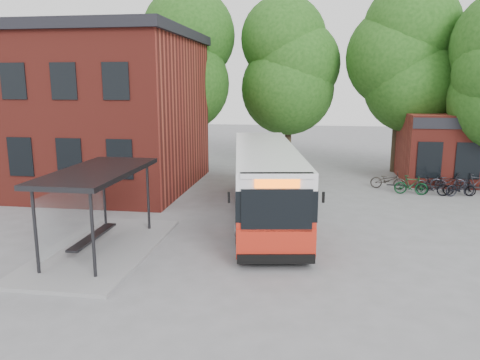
# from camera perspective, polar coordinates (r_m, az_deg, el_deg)

# --- Properties ---
(ground) EXTENTS (100.00, 100.00, 0.00)m
(ground) POSITION_cam_1_polar(r_m,az_deg,el_deg) (16.70, -0.70, -8.27)
(ground) COLOR slate
(station_building) EXTENTS (18.40, 10.40, 8.50)m
(station_building) POSITION_cam_1_polar(r_m,az_deg,el_deg) (29.05, -24.00, 7.84)
(station_building) COLOR maroon
(station_building) RESTS_ON ground
(bus_shelter) EXTENTS (3.60, 7.00, 2.90)m
(bus_shelter) POSITION_cam_1_polar(r_m,az_deg,el_deg) (16.67, -16.78, -3.60)
(bus_shelter) COLOR #262629
(bus_shelter) RESTS_ON ground
(bike_rail) EXTENTS (5.20, 0.10, 0.38)m
(bike_rail) POSITION_cam_1_polar(r_m,az_deg,el_deg) (26.92, 22.89, -1.05)
(bike_rail) COLOR #262629
(bike_rail) RESTS_ON ground
(tree_0) EXTENTS (7.92, 7.92, 11.00)m
(tree_0) POSITION_cam_1_polar(r_m,az_deg,el_deg) (32.63, -6.69, 11.27)
(tree_0) COLOR #1C4813
(tree_0) RESTS_ON ground
(tree_1) EXTENTS (7.92, 7.92, 10.40)m
(tree_1) POSITION_cam_1_polar(r_m,az_deg,el_deg) (32.53, 6.00, 10.75)
(tree_1) COLOR #1C4813
(tree_1) RESTS_ON ground
(tree_2) EXTENTS (7.92, 7.92, 11.00)m
(tree_2) POSITION_cam_1_polar(r_m,az_deg,el_deg) (31.95, 18.79, 10.73)
(tree_2) COLOR #1C4813
(tree_2) RESTS_ON ground
(city_bus) EXTENTS (4.42, 12.30, 3.06)m
(city_bus) POSITION_cam_1_polar(r_m,az_deg,el_deg) (20.08, 3.07, -0.30)
(city_bus) COLOR #B62414
(city_bus) RESTS_ON ground
(bicycle_0) EXTENTS (1.94, 0.96, 0.97)m
(bicycle_0) POSITION_cam_1_polar(r_m,az_deg,el_deg) (26.95, 17.57, -0.01)
(bicycle_0) COLOR black
(bicycle_0) RESTS_ON ground
(bicycle_1) EXTENTS (1.72, 0.71, 1.00)m
(bicycle_1) POSITION_cam_1_polar(r_m,az_deg,el_deg) (25.94, 20.13, -0.59)
(bicycle_1) COLOR #0B3219
(bicycle_1) RESTS_ON ground
(bicycle_2) EXTENTS (1.73, 1.03, 0.86)m
(bicycle_2) POSITION_cam_1_polar(r_m,az_deg,el_deg) (27.58, 22.18, -0.20)
(bicycle_2) COLOR black
(bicycle_2) RESTS_ON ground
(bicycle_3) EXTENTS (1.70, 0.64, 1.00)m
(bicycle_3) POSITION_cam_1_polar(r_m,az_deg,el_deg) (26.10, 22.47, -0.70)
(bicycle_3) COLOR black
(bicycle_3) RESTS_ON ground
(bicycle_4) EXTENTS (1.91, 0.76, 0.98)m
(bicycle_4) POSITION_cam_1_polar(r_m,az_deg,el_deg) (27.79, 24.00, -0.13)
(bicycle_4) COLOR #292830
(bicycle_4) RESTS_ON ground
(bicycle_5) EXTENTS (1.68, 0.92, 0.97)m
(bicycle_5) POSITION_cam_1_polar(r_m,az_deg,el_deg) (26.51, 25.30, -0.79)
(bicycle_5) COLOR black
(bicycle_5) RESTS_ON ground
(bicycle_6) EXTENTS (1.63, 0.70, 0.83)m
(bicycle_6) POSITION_cam_1_polar(r_m,az_deg,el_deg) (26.67, 25.20, -0.86)
(bicycle_6) COLOR black
(bicycle_6) RESTS_ON ground
(bicycle_7) EXTENTS (1.60, 0.95, 0.93)m
(bicycle_7) POSITION_cam_1_polar(r_m,az_deg,el_deg) (28.17, 26.80, -0.29)
(bicycle_7) COLOR black
(bicycle_7) RESTS_ON ground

